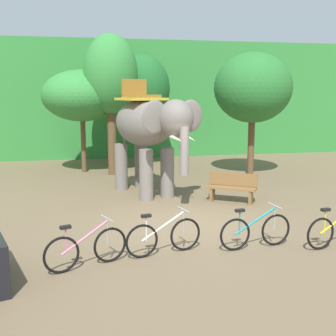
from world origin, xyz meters
The scene contains 12 objects.
ground_plane centered at (0.00, 0.00, 0.00)m, with size 80.00×80.00×0.00m, color brown.
foliage_hedge centered at (0.00, 14.86, 2.99)m, with size 36.00×6.00×5.98m, color #338438.
tree_far_left centered at (-2.42, 8.20, 3.21)m, with size 3.31×3.31×4.28m.
tree_center_right centered at (-1.28, 7.35, 4.01)m, with size 2.16×2.16×5.65m.
tree_right centered at (-1.08, 9.82, 3.37)m, with size 2.79×2.79×4.57m.
tree_center centered at (0.29, 9.37, 3.49)m, with size 2.50×2.50×5.02m.
tree_far_right centered at (4.27, 6.14, 3.51)m, with size 3.10×3.10×4.92m.
elephant centered at (-0.42, 3.39, 2.20)m, with size 2.79×4.22×3.78m.
bike_pink centered at (-2.57, -2.38, 0.39)m, with size 1.61×0.76×0.92m.
bike_white centered at (-0.97, -1.99, 0.39)m, with size 1.67×0.60×0.92m.
bike_teal centered at (1.05, -2.03, 0.39)m, with size 1.70×0.52×0.92m.
wooden_bench centered at (1.95, 1.96, 0.48)m, with size 1.48×1.15×0.89m.
Camera 1 is at (-2.66, -10.55, 3.33)m, focal length 46.87 mm.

